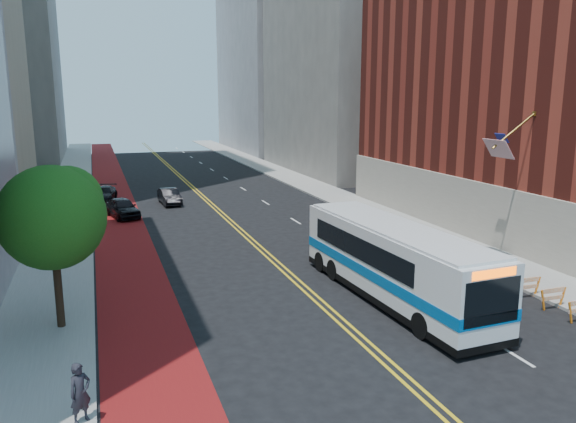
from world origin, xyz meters
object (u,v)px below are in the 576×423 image
(car_c, at_px, (104,194))
(pedestrian, at_px, (80,393))
(car_b, at_px, (170,196))
(transit_bus, at_px, (392,261))
(street_tree, at_px, (53,213))
(car_a, at_px, (122,208))

(car_c, bearing_deg, pedestrian, -80.72)
(car_b, distance_m, pedestrian, 34.48)
(car_b, relative_size, car_c, 0.94)
(transit_bus, bearing_deg, street_tree, 172.03)
(street_tree, bearing_deg, car_a, 80.77)
(street_tree, bearing_deg, pedestrian, -83.76)
(car_b, distance_m, car_c, 6.51)
(car_a, distance_m, car_c, 7.99)
(street_tree, relative_size, car_c, 1.50)
(transit_bus, distance_m, pedestrian, 15.22)
(pedestrian, bearing_deg, car_a, 51.33)
(car_c, bearing_deg, car_b, -21.75)
(transit_bus, height_order, car_b, transit_bus)
(car_a, relative_size, car_c, 1.02)
(street_tree, relative_size, pedestrian, 3.65)
(street_tree, xyz_separation_m, pedestrian, (0.84, -7.71, -3.84))
(car_b, height_order, pedestrian, pedestrian)
(car_a, bearing_deg, car_c, 84.28)
(street_tree, distance_m, car_a, 22.41)
(pedestrian, bearing_deg, car_b, 44.94)
(car_a, distance_m, pedestrian, 29.58)
(car_c, bearing_deg, transit_bus, -56.77)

